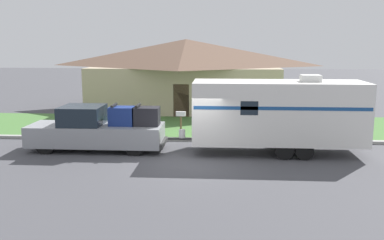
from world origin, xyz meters
name	(u,v)px	position (x,y,z in m)	size (l,w,h in m)	color
ground_plane	(190,162)	(0.00, 0.00, 0.00)	(120.00, 120.00, 0.00)	#47474C
curb_strip	(196,140)	(0.00, 3.75, 0.07)	(80.00, 0.30, 0.14)	#999993
lawn_strip	(200,126)	(0.00, 7.40, 0.01)	(80.00, 7.00, 0.03)	#477538
house_across_street	(186,73)	(-1.32, 14.26, 2.54)	(13.72, 8.53, 4.91)	tan
pickup_truck	(98,130)	(-4.21, 1.74, 0.91)	(5.98, 1.96, 2.06)	black
travel_trailer	(278,112)	(3.62, 1.74, 1.79)	(8.31, 2.36, 3.37)	black
mailbox	(181,118)	(-0.79, 4.52, 1.00)	(0.48, 0.20, 1.31)	brown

